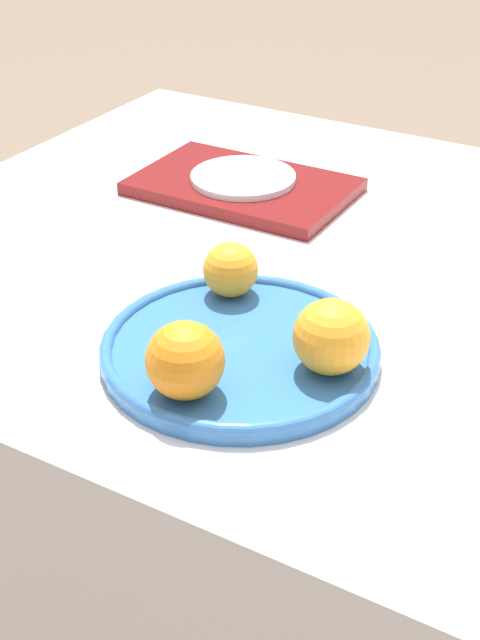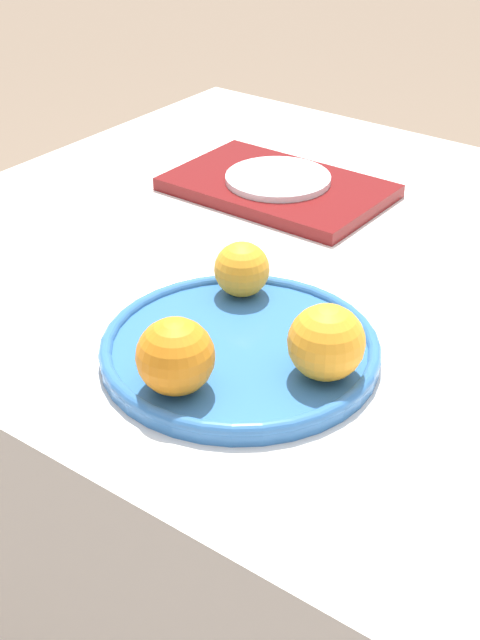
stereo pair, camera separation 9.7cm
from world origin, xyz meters
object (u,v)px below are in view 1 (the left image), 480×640
(fruit_platter, at_px, (240,349))
(orange_1, at_px, (231,270))
(serving_tray, at_px, (243,187))
(side_plate, at_px, (243,178))
(orange_0, at_px, (185,360))
(orange_2, at_px, (331,337))

(fruit_platter, relative_size, orange_1, 4.65)
(orange_1, xyz_separation_m, serving_tray, (-0.16, 0.31, -0.04))
(fruit_platter, xyz_separation_m, orange_1, (-0.07, 0.09, 0.04))
(serving_tray, height_order, side_plate, side_plate)
(orange_0, distance_m, orange_1, 0.21)
(orange_0, bearing_deg, fruit_platter, 88.11)
(orange_0, xyz_separation_m, side_plate, (-0.22, 0.50, -0.03))
(orange_1, distance_m, side_plate, 0.34)
(orange_1, relative_size, orange_2, 0.82)
(fruit_platter, distance_m, side_plate, 0.46)
(orange_0, height_order, orange_1, orange_0)
(orange_1, distance_m, serving_tray, 0.35)
(orange_1, bearing_deg, orange_0, -72.17)
(fruit_platter, height_order, serving_tray, fruit_platter)
(orange_0, xyz_separation_m, orange_1, (-0.06, 0.20, -0.01))
(orange_0, relative_size, orange_2, 0.99)
(serving_tray, xyz_separation_m, side_plate, (0.00, 0.00, 0.02))
(orange_0, height_order, side_plate, orange_0)
(orange_0, relative_size, side_plate, 0.50)
(fruit_platter, distance_m, serving_tray, 0.46)
(side_plate, bearing_deg, serving_tray, 0.00)
(orange_1, xyz_separation_m, orange_2, (0.17, -0.09, 0.01))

